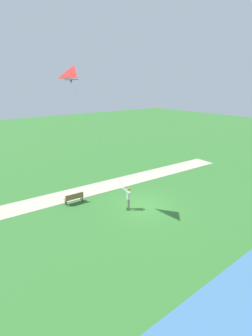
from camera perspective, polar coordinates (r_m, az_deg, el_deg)
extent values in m
plane|color=#33702D|center=(19.79, 4.09, -8.60)|extent=(120.00, 120.00, 0.00)
cube|color=#B7AD99|center=(22.64, -8.70, -5.11)|extent=(4.34, 32.09, 0.02)
cube|color=#232328|center=(19.12, 0.55, -9.50)|extent=(0.21, 0.26, 0.06)
cylinder|color=slate|center=(18.93, 0.61, -8.37)|extent=(0.14, 0.14, 0.82)
cube|color=#232328|center=(19.33, 0.44, -9.17)|extent=(0.21, 0.26, 0.06)
cylinder|color=slate|center=(19.14, 0.50, -8.05)|extent=(0.14, 0.14, 0.82)
cube|color=white|center=(18.72, 0.56, -6.27)|extent=(0.46, 0.39, 0.60)
sphere|color=tan|center=(18.53, 0.57, -4.98)|extent=(0.22, 0.22, 0.22)
ellipsoid|color=#4C3319|center=(18.52, 0.61, -4.87)|extent=(0.31, 0.31, 0.13)
cylinder|color=white|center=(18.43, -0.07, -5.16)|extent=(0.52, 0.37, 0.43)
cylinder|color=white|center=(18.59, -0.15, -4.94)|extent=(0.10, 0.56, 0.43)
sphere|color=tan|center=(18.43, -0.60, -4.71)|extent=(0.10, 0.10, 0.10)
pyramid|color=red|center=(16.95, -11.68, 20.46)|extent=(1.79, 0.71, 0.82)
cone|color=purple|center=(16.80, -12.43, 18.74)|extent=(0.21, 0.21, 0.22)
cylinder|color=black|center=(16.80, -12.46, 19.12)|extent=(1.66, 0.13, 0.02)
cylinder|color=silver|center=(17.16, -6.09, 6.42)|extent=(1.63, 2.86, 7.41)
cube|color=olive|center=(20.40, -11.85, -6.70)|extent=(0.53, 1.52, 0.05)
cube|color=olive|center=(20.15, -11.67, -6.32)|extent=(0.13, 1.50, 0.40)
cube|color=#2D2D33|center=(20.42, -13.72, -7.52)|extent=(0.06, 0.06, 0.45)
cube|color=#2D2D33|center=(20.15, -13.39, -7.87)|extent=(0.06, 0.06, 0.45)
cube|color=#2D2D33|center=(20.86, -10.28, -6.69)|extent=(0.06, 0.06, 0.45)
cube|color=#2D2D33|center=(20.60, -9.90, -7.02)|extent=(0.06, 0.06, 0.45)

